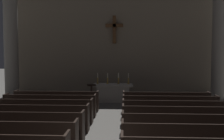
# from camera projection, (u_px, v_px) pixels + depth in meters

# --- Properties ---
(pew_left_row_3) EXTENTS (3.92, 0.50, 0.95)m
(pew_left_row_3) POSITION_uv_depth(u_px,v_px,m) (3.00, 137.00, 6.64)
(pew_left_row_3) COLOR black
(pew_left_row_3) RESTS_ON ground
(pew_left_row_4) EXTENTS (3.92, 0.50, 0.95)m
(pew_left_row_4) POSITION_uv_depth(u_px,v_px,m) (20.00, 126.00, 7.67)
(pew_left_row_4) COLOR black
(pew_left_row_4) RESTS_ON ground
(pew_left_row_5) EXTENTS (3.92, 0.50, 0.95)m
(pew_left_row_5) POSITION_uv_depth(u_px,v_px,m) (32.00, 117.00, 8.71)
(pew_left_row_5) COLOR black
(pew_left_row_5) RESTS_ON ground
(pew_left_row_6) EXTENTS (3.92, 0.50, 0.95)m
(pew_left_row_6) POSITION_uv_depth(u_px,v_px,m) (42.00, 111.00, 9.74)
(pew_left_row_6) COLOR black
(pew_left_row_6) RESTS_ON ground
(pew_left_row_7) EXTENTS (3.92, 0.50, 0.95)m
(pew_left_row_7) POSITION_uv_depth(u_px,v_px,m) (50.00, 105.00, 10.78)
(pew_left_row_7) COLOR black
(pew_left_row_7) RESTS_ON ground
(pew_left_row_8) EXTENTS (3.92, 0.50, 0.95)m
(pew_left_row_8) POSITION_uv_depth(u_px,v_px,m) (57.00, 101.00, 11.81)
(pew_left_row_8) COLOR black
(pew_left_row_8) RESTS_ON ground
(pew_right_row_3) EXTENTS (3.92, 0.50, 0.95)m
(pew_right_row_3) POSITION_uv_depth(u_px,v_px,m) (199.00, 140.00, 6.38)
(pew_right_row_3) COLOR black
(pew_right_row_3) RESTS_ON ground
(pew_right_row_4) EXTENTS (3.92, 0.50, 0.95)m
(pew_right_row_4) POSITION_uv_depth(u_px,v_px,m) (188.00, 128.00, 7.41)
(pew_right_row_4) COLOR black
(pew_right_row_4) RESTS_ON ground
(pew_right_row_5) EXTENTS (3.92, 0.50, 0.95)m
(pew_right_row_5) POSITION_uv_depth(u_px,v_px,m) (181.00, 119.00, 8.45)
(pew_right_row_5) COLOR black
(pew_right_row_5) RESTS_ON ground
(pew_right_row_6) EXTENTS (3.92, 0.50, 0.95)m
(pew_right_row_6) POSITION_uv_depth(u_px,v_px,m) (175.00, 112.00, 9.48)
(pew_right_row_6) COLOR black
(pew_right_row_6) RESTS_ON ground
(pew_right_row_7) EXTENTS (3.92, 0.50, 0.95)m
(pew_right_row_7) POSITION_uv_depth(u_px,v_px,m) (170.00, 106.00, 10.52)
(pew_right_row_7) COLOR black
(pew_right_row_7) RESTS_ON ground
(pew_right_row_8) EXTENTS (3.92, 0.50, 0.95)m
(pew_right_row_8) POSITION_uv_depth(u_px,v_px,m) (166.00, 102.00, 11.55)
(pew_right_row_8) COLOR black
(pew_right_row_8) RESTS_ON ground
(column_left_third) EXTENTS (1.15, 1.15, 6.45)m
(column_left_third) POSITION_uv_depth(u_px,v_px,m) (11.00, 45.00, 14.17)
(column_left_third) COLOR gray
(column_left_third) RESTS_ON ground
(column_right_third) EXTENTS (1.15, 1.15, 6.45)m
(column_right_third) POSITION_uv_depth(u_px,v_px,m) (219.00, 45.00, 13.58)
(column_right_third) COLOR gray
(column_right_third) RESTS_ON ground
(altar) EXTENTS (2.20, 0.90, 1.01)m
(altar) POSITION_uv_depth(u_px,v_px,m) (113.00, 92.00, 13.99)
(altar) COLOR #A8A399
(altar) RESTS_ON ground
(candlestick_outer_left) EXTENTS (0.16, 0.16, 0.60)m
(candlestick_outer_left) POSITION_uv_depth(u_px,v_px,m) (98.00, 80.00, 14.00)
(candlestick_outer_left) COLOR #B79338
(candlestick_outer_left) RESTS_ON altar
(candlestick_inner_left) EXTENTS (0.16, 0.16, 0.60)m
(candlestick_inner_left) POSITION_uv_depth(u_px,v_px,m) (108.00, 80.00, 13.97)
(candlestick_inner_left) COLOR #B79338
(candlestick_inner_left) RESTS_ON altar
(candlestick_inner_right) EXTENTS (0.16, 0.16, 0.60)m
(candlestick_inner_right) POSITION_uv_depth(u_px,v_px,m) (118.00, 80.00, 13.94)
(candlestick_inner_right) COLOR #B79338
(candlestick_inner_right) RESTS_ON altar
(candlestick_outer_right) EXTENTS (0.16, 0.16, 0.60)m
(candlestick_outer_right) POSITION_uv_depth(u_px,v_px,m) (128.00, 81.00, 13.91)
(candlestick_outer_right) COLOR #B79338
(candlestick_outer_right) RESTS_ON altar
(apse_with_cross) EXTENTS (12.70, 0.45, 7.56)m
(apse_with_cross) POSITION_uv_depth(u_px,v_px,m) (114.00, 36.00, 15.74)
(apse_with_cross) COLOR gray
(apse_with_cross) RESTS_ON ground
(lectern) EXTENTS (0.44, 0.36, 1.15)m
(lectern) POSITION_uv_depth(u_px,v_px,m) (92.00, 95.00, 12.85)
(lectern) COLOR black
(lectern) RESTS_ON ground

